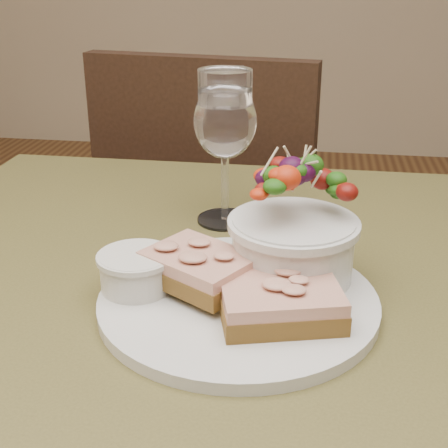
# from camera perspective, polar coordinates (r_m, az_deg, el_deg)

# --- Properties ---
(cafe_table) EXTENTS (0.80, 0.80, 0.75)m
(cafe_table) POSITION_cam_1_polar(r_m,az_deg,el_deg) (0.69, -1.05, -13.07)
(cafe_table) COLOR #44401D
(cafe_table) RESTS_ON ground
(chair_far) EXTENTS (0.47, 0.47, 0.90)m
(chair_far) POSITION_cam_1_polar(r_m,az_deg,el_deg) (1.47, 0.18, -7.95)
(chair_far) COLOR black
(chair_far) RESTS_ON ground
(dinner_plate) EXTENTS (0.27, 0.27, 0.01)m
(dinner_plate) POSITION_cam_1_polar(r_m,az_deg,el_deg) (0.60, 1.30, -7.05)
(dinner_plate) COLOR silver
(dinner_plate) RESTS_ON cafe_table
(sandwich_front) EXTENTS (0.12, 0.10, 0.03)m
(sandwich_front) POSITION_cam_1_polar(r_m,az_deg,el_deg) (0.56, 5.18, -7.12)
(sandwich_front) COLOR #4A3213
(sandwich_front) RESTS_ON dinner_plate
(sandwich_back) EXTENTS (0.12, 0.12, 0.03)m
(sandwich_back) POSITION_cam_1_polar(r_m,az_deg,el_deg) (0.60, -2.26, -4.02)
(sandwich_back) COLOR #4A3213
(sandwich_back) RESTS_ON dinner_plate
(ramekin) EXTENTS (0.07, 0.07, 0.04)m
(ramekin) POSITION_cam_1_polar(r_m,az_deg,el_deg) (0.61, -8.03, -4.13)
(ramekin) COLOR beige
(ramekin) RESTS_ON dinner_plate
(salad_bowl) EXTENTS (0.12, 0.12, 0.13)m
(salad_bowl) POSITION_cam_1_polar(r_m,az_deg,el_deg) (0.61, 6.40, 0.23)
(salad_bowl) COLOR silver
(salad_bowl) RESTS_ON dinner_plate
(garnish) EXTENTS (0.05, 0.04, 0.02)m
(garnish) POSITION_cam_1_polar(r_m,az_deg,el_deg) (0.67, -3.30, -2.16)
(garnish) COLOR #14390A
(garnish) RESTS_ON dinner_plate
(wine_glass) EXTENTS (0.08, 0.08, 0.18)m
(wine_glass) POSITION_cam_1_polar(r_m,az_deg,el_deg) (0.75, 0.10, 8.99)
(wine_glass) COLOR white
(wine_glass) RESTS_ON cafe_table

